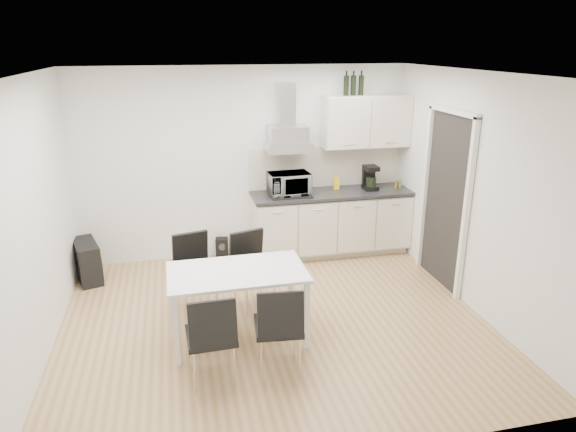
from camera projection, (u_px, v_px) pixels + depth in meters
name	position (u px, v px, depth m)	size (l,w,h in m)	color
ground	(274.00, 322.00, 5.56)	(4.50, 4.50, 0.00)	tan
wall_back	(245.00, 164.00, 6.99)	(4.50, 0.10, 2.60)	white
wall_front	(333.00, 300.00, 3.30)	(4.50, 0.10, 2.60)	white
wall_left	(32.00, 224.00, 4.68)	(0.10, 4.00, 2.60)	white
wall_right	(475.00, 194.00, 5.61)	(0.10, 4.00, 2.60)	white
ceiling	(272.00, 74.00, 4.73)	(4.50, 4.50, 0.00)	white
doorway	(444.00, 201.00, 6.19)	(0.08, 1.04, 2.10)	white
kitchenette	(333.00, 197.00, 7.14)	(2.22, 0.64, 2.52)	beige
dining_table	(237.00, 279.00, 5.05)	(1.36, 0.79, 0.75)	white
chair_far_left	(197.00, 275.00, 5.66)	(0.44, 0.50, 0.88)	black
chair_far_right	(254.00, 272.00, 5.72)	(0.44, 0.50, 0.88)	black
chair_near_left	(211.00, 337.00, 4.47)	(0.44, 0.50, 0.88)	black
chair_near_right	(278.00, 327.00, 4.62)	(0.44, 0.50, 0.88)	black
guitar_amp	(87.00, 261.00, 6.48)	(0.43, 0.65, 0.50)	black
floor_speaker	(222.00, 248.00, 7.20)	(0.17, 0.15, 0.28)	black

